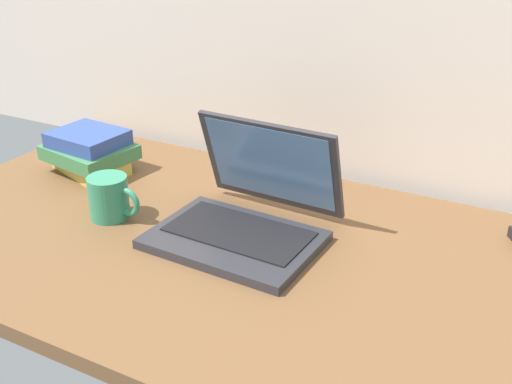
{
  "coord_description": "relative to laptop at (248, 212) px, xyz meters",
  "views": [
    {
      "loc": [
        0.42,
        -0.87,
        0.62
      ],
      "look_at": [
        -0.05,
        0.0,
        0.15
      ],
      "focal_mm": 43.0,
      "sensor_mm": 36.0,
      "label": 1
    }
  ],
  "objects": [
    {
      "name": "laptop",
      "position": [
        0.0,
        0.0,
        0.0
      ],
      "size": [
        0.32,
        0.3,
        0.21
      ],
      "color": "#2D2D33",
      "rests_on": "desk"
    },
    {
      "name": "desk",
      "position": [
        0.09,
        -0.05,
        -0.06
      ],
      "size": [
        1.6,
        0.76,
        0.03
      ],
      "color": "brown",
      "rests_on": "ground"
    },
    {
      "name": "book_stack",
      "position": [
        -0.48,
        0.09,
        0.01
      ],
      "size": [
        0.21,
        0.19,
        0.1
      ],
      "color": "#D8BF4C",
      "rests_on": "desk"
    },
    {
      "name": "coffee_mug",
      "position": [
        -0.28,
        -0.07,
        0.0
      ],
      "size": [
        0.12,
        0.08,
        0.09
      ],
      "color": "#338C66",
      "rests_on": "desk"
    }
  ]
}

